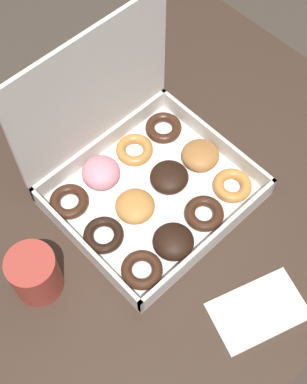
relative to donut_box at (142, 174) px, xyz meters
name	(u,v)px	position (x,y,z in m)	size (l,w,h in m)	color
ground_plane	(145,319)	(-0.05, -0.04, -0.76)	(8.00, 8.00, 0.00)	#42382D
dining_table	(140,236)	(-0.05, -0.04, -0.15)	(1.14, 0.81, 0.71)	#38281E
donut_box	(142,174)	(0.00, 0.00, 0.00)	(0.36, 0.32, 0.33)	white
coffee_mug	(35,273)	(-0.28, -0.02, 0.00)	(0.09, 0.09, 0.10)	#A3382D
paper_napkin	(258,311)	(-0.02, -0.33, -0.05)	(0.19, 0.15, 0.01)	silver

